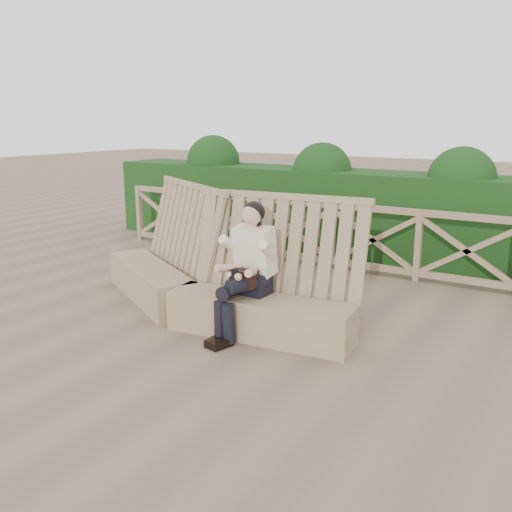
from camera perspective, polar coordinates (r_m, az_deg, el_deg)
The scene contains 5 objects.
ground at distance 6.31m, azimuth -0.31°, elevation -8.94°, with size 60.00×60.00×0.00m, color brown.
bench at distance 7.18m, azimuth -5.15°, elevation -2.79°, with size 4.18×1.72×1.60m.
woman at distance 6.40m, azimuth -0.87°, elevation -1.00°, with size 0.45×0.95×1.53m.
guardrail at distance 9.17m, azimuth 11.61°, elevation 1.58°, with size 10.10×0.09×1.10m.
hedge at distance 10.25m, azimuth 14.09°, elevation 3.83°, with size 12.00×1.20×1.50m, color black.
Camera 1 is at (3.16, -4.90, 2.43)m, focal length 40.00 mm.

